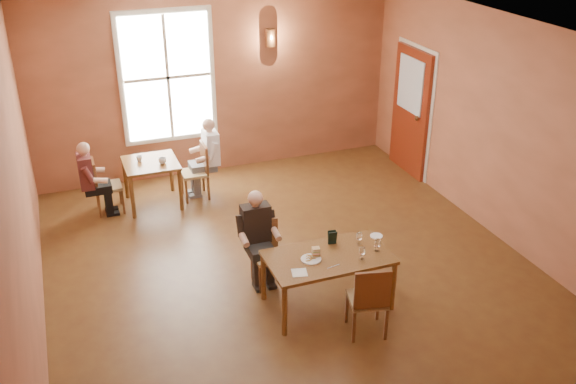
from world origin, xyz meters
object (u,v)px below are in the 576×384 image
object	(u,v)px
main_table	(327,280)
diner_white	(195,162)
chair_diner_white	(194,172)
second_table	(153,183)
chair_empty	(367,298)
diner_main	(269,244)
chair_diner_main	(268,255)
chair_diner_maroon	(108,185)
diner_maroon	(105,177)

from	to	relation	value
main_table	diner_white	bearing A→B (deg)	103.05
chair_diner_white	second_table	bearing A→B (deg)	90.00
chair_diner_white	diner_white	xyz separation A→B (m)	(0.03, 0.00, 0.16)
chair_empty	second_table	xyz separation A→B (m)	(-1.65, 3.92, -0.09)
chair_empty	diner_white	bearing A→B (deg)	116.88
second_table	diner_main	bearing A→B (deg)	-70.60
chair_empty	diner_white	xyz separation A→B (m)	(-0.97, 3.92, 0.15)
diner_main	chair_empty	xyz separation A→B (m)	(0.70, -1.23, -0.13)
chair_diner_white	diner_white	distance (m)	0.16
chair_diner_main	diner_main	size ratio (longest dim) A/B	0.70
main_table	chair_diner_maroon	size ratio (longest dim) A/B	1.66
main_table	diner_main	distance (m)	0.83
chair_diner_main	diner_white	xyz separation A→B (m)	(-0.27, 2.66, 0.19)
chair_diner_main	chair_empty	world-z (taller)	chair_empty
diner_main	second_table	distance (m)	2.86
diner_main	chair_diner_maroon	world-z (taller)	diner_main
chair_empty	second_table	bearing A→B (deg)	125.82
diner_main	diner_maroon	size ratio (longest dim) A/B	1.01
main_table	chair_diner_main	xyz separation A→B (m)	(-0.50, 0.65, 0.07)
diner_white	second_table	bearing A→B (deg)	90.00
diner_main	chair_empty	bearing A→B (deg)	119.62
chair_diner_main	second_table	world-z (taller)	chair_diner_main
chair_empty	chair_diner_maroon	distance (m)	4.54
diner_white	chair_diner_main	bearing A→B (deg)	-174.27
diner_main	diner_white	distance (m)	2.70
chair_empty	chair_diner_main	bearing A→B (deg)	132.07
main_table	diner_white	world-z (taller)	diner_white
main_table	diner_main	xyz separation A→B (m)	(-0.50, 0.62, 0.24)
diner_main	chair_empty	distance (m)	1.42
chair_empty	chair_diner_maroon	bearing A→B (deg)	133.41
diner_white	main_table	bearing A→B (deg)	-166.95
chair_diner_main	chair_empty	xyz separation A→B (m)	(0.70, -1.26, 0.04)
diner_main	second_table	size ratio (longest dim) A/B	1.44
diner_white	diner_main	bearing A→B (deg)	-174.33
diner_main	chair_diner_white	bearing A→B (deg)	-83.70
chair_diner_main	chair_empty	bearing A→B (deg)	119.03
chair_empty	diner_white	world-z (taller)	diner_white
diner_maroon	second_table	bearing A→B (deg)	90.00
chair_diner_main	chair_diner_white	xyz separation A→B (m)	(-0.30, 2.66, 0.03)
chair_diner_maroon	diner_maroon	bearing A→B (deg)	-90.00
second_table	main_table	bearing A→B (deg)	-66.38
main_table	chair_diner_main	world-z (taller)	chair_diner_main
chair_diner_main	chair_empty	size ratio (longest dim) A/B	0.91
chair_diner_main	diner_white	bearing A→B (deg)	-84.27
chair_empty	chair_diner_white	bearing A→B (deg)	117.29
main_table	chair_diner_main	size ratio (longest dim) A/B	1.75
chair_diner_main	diner_main	bearing A→B (deg)	90.00
chair_empty	chair_diner_white	xyz separation A→B (m)	(-1.00, 3.92, -0.01)
diner_white	chair_diner_maroon	world-z (taller)	diner_white
chair_diner_maroon	diner_main	bearing A→B (deg)	30.70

